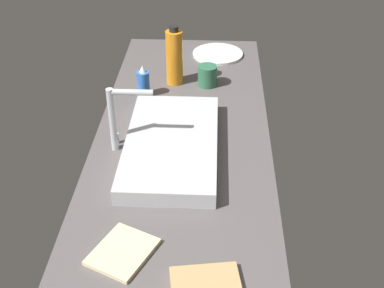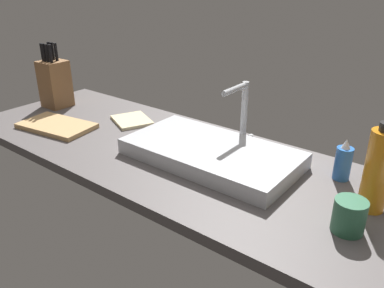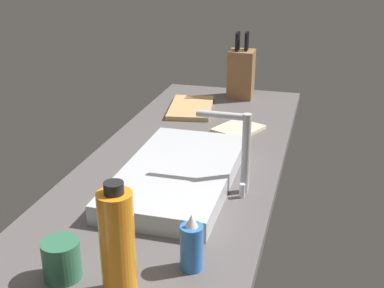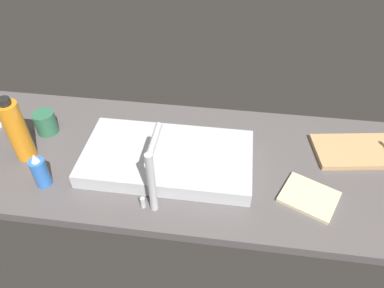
# 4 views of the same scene
# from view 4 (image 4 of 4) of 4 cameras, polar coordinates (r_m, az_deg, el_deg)

# --- Properties ---
(countertop_slab) EXTENTS (1.99, 0.62, 0.04)m
(countertop_slab) POSITION_cam_4_polar(r_m,az_deg,el_deg) (1.27, -2.11, -2.87)
(countertop_slab) COLOR #514C4C
(countertop_slab) RESTS_ON ground
(sink_basin) EXTENTS (0.58, 0.31, 0.05)m
(sink_basin) POSITION_cam_4_polar(r_m,az_deg,el_deg) (1.23, -3.95, -2.26)
(sink_basin) COLOR #B7BABF
(sink_basin) RESTS_ON countertop_slab
(faucet) EXTENTS (0.06, 0.15, 0.23)m
(faucet) POSITION_cam_4_polar(r_m,az_deg,el_deg) (1.03, -6.48, -4.58)
(faucet) COLOR #B7BABF
(faucet) RESTS_ON countertop_slab
(cutting_board) EXTENTS (0.32, 0.21, 0.02)m
(cutting_board) POSITION_cam_4_polar(r_m,az_deg,el_deg) (1.40, 24.94, -1.01)
(cutting_board) COLOR tan
(cutting_board) RESTS_ON countertop_slab
(soap_bottle) EXTENTS (0.05, 0.05, 0.13)m
(soap_bottle) POSITION_cam_4_polar(r_m,az_deg,el_deg) (1.24, -23.23, -4.07)
(soap_bottle) COLOR blue
(soap_bottle) RESTS_ON countertop_slab
(water_bottle) EXTENTS (0.07, 0.07, 0.25)m
(water_bottle) POSITION_cam_4_polar(r_m,az_deg,el_deg) (1.33, -26.33, 1.93)
(water_bottle) COLOR orange
(water_bottle) RESTS_ON countertop_slab
(dish_towel) EXTENTS (0.21, 0.20, 0.01)m
(dish_towel) POSITION_cam_4_polar(r_m,az_deg,el_deg) (1.20, 18.32, -8.07)
(dish_towel) COLOR beige
(dish_towel) RESTS_ON countertop_slab
(coffee_mug) EXTENTS (0.08, 0.08, 0.09)m
(coffee_mug) POSITION_cam_4_polar(r_m,az_deg,el_deg) (1.45, -22.48, 3.21)
(coffee_mug) COLOR #2D6647
(coffee_mug) RESTS_ON countertop_slab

